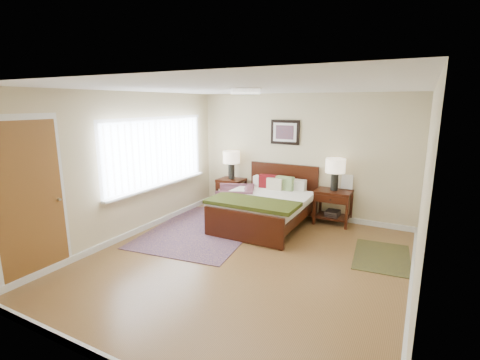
# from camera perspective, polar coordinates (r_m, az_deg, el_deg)

# --- Properties ---
(floor) EXTENTS (5.00, 5.00, 0.00)m
(floor) POSITION_cam_1_polar(r_m,az_deg,el_deg) (5.34, 0.83, -13.04)
(floor) COLOR brown
(floor) RESTS_ON ground
(back_wall) EXTENTS (4.50, 0.04, 2.50)m
(back_wall) POSITION_cam_1_polar(r_m,az_deg,el_deg) (7.22, 9.98, 3.91)
(back_wall) COLOR beige
(back_wall) RESTS_ON ground
(front_wall) EXTENTS (4.50, 0.04, 2.50)m
(front_wall) POSITION_cam_1_polar(r_m,az_deg,el_deg) (3.02, -21.55, -8.83)
(front_wall) COLOR beige
(front_wall) RESTS_ON ground
(left_wall) EXTENTS (0.04, 5.00, 2.50)m
(left_wall) POSITION_cam_1_polar(r_m,az_deg,el_deg) (6.27, -17.77, 2.22)
(left_wall) COLOR beige
(left_wall) RESTS_ON ground
(right_wall) EXTENTS (0.04, 5.00, 2.50)m
(right_wall) POSITION_cam_1_polar(r_m,az_deg,el_deg) (4.42, 27.84, -2.78)
(right_wall) COLOR beige
(right_wall) RESTS_ON ground
(ceiling) EXTENTS (4.50, 5.00, 0.02)m
(ceiling) POSITION_cam_1_polar(r_m,az_deg,el_deg) (4.83, 0.92, 14.82)
(ceiling) COLOR white
(ceiling) RESTS_ON back_wall
(window) EXTENTS (0.11, 2.72, 1.32)m
(window) POSITION_cam_1_polar(r_m,az_deg,el_deg) (6.71, -13.27, 4.23)
(window) COLOR silver
(window) RESTS_ON left_wall
(door) EXTENTS (0.06, 1.00, 2.18)m
(door) POSITION_cam_1_polar(r_m,az_deg,el_deg) (5.25, -31.18, -2.93)
(door) COLOR silver
(door) RESTS_ON ground
(ceil_fixture) EXTENTS (0.44, 0.44, 0.08)m
(ceil_fixture) POSITION_cam_1_polar(r_m,az_deg,el_deg) (4.82, 0.92, 14.41)
(ceil_fixture) COLOR white
(ceil_fixture) RESTS_ON ceiling
(bed) EXTENTS (1.61, 1.93, 1.04)m
(bed) POSITION_cam_1_polar(r_m,az_deg,el_deg) (6.63, 4.27, -3.49)
(bed) COLOR #371308
(bed) RESTS_ON ground
(wall_art) EXTENTS (0.62, 0.05, 0.50)m
(wall_art) POSITION_cam_1_polar(r_m,az_deg,el_deg) (7.25, 7.39, 7.78)
(wall_art) COLOR black
(wall_art) RESTS_ON back_wall
(nightstand_left) EXTENTS (0.56, 0.50, 0.66)m
(nightstand_left) POSITION_cam_1_polar(r_m,az_deg,el_deg) (7.72, -1.48, -0.74)
(nightstand_left) COLOR #371308
(nightstand_left) RESTS_ON ground
(nightstand_right) EXTENTS (0.67, 0.50, 0.66)m
(nightstand_right) POSITION_cam_1_polar(r_m,az_deg,el_deg) (6.97, 15.02, -3.72)
(nightstand_right) COLOR #371308
(nightstand_right) RESTS_ON ground
(lamp_left) EXTENTS (0.37, 0.37, 0.61)m
(lamp_left) POSITION_cam_1_polar(r_m,az_deg,el_deg) (7.63, -1.43, 3.41)
(lamp_left) COLOR black
(lamp_left) RESTS_ON nightstand_left
(lamp_right) EXTENTS (0.37, 0.37, 0.61)m
(lamp_right) POSITION_cam_1_polar(r_m,az_deg,el_deg) (6.83, 15.37, 1.90)
(lamp_right) COLOR black
(lamp_right) RESTS_ON nightstand_right
(armchair) EXTENTS (0.96, 0.95, 0.67)m
(armchair) POSITION_cam_1_polar(r_m,az_deg,el_deg) (7.07, -0.81, -3.66)
(armchair) COLOR brown
(armchair) RESTS_ON ground
(rug_persian) EXTENTS (2.10, 2.74, 0.01)m
(rug_persian) POSITION_cam_1_polar(r_m,az_deg,el_deg) (6.55, -6.09, -8.11)
(rug_persian) COLOR #0E0C3E
(rug_persian) RESTS_ON ground
(rug_navy) EXTENTS (0.91, 1.27, 0.01)m
(rug_navy) POSITION_cam_1_polar(r_m,az_deg,el_deg) (5.86, 22.24, -11.56)
(rug_navy) COLOR black
(rug_navy) RESTS_ON ground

